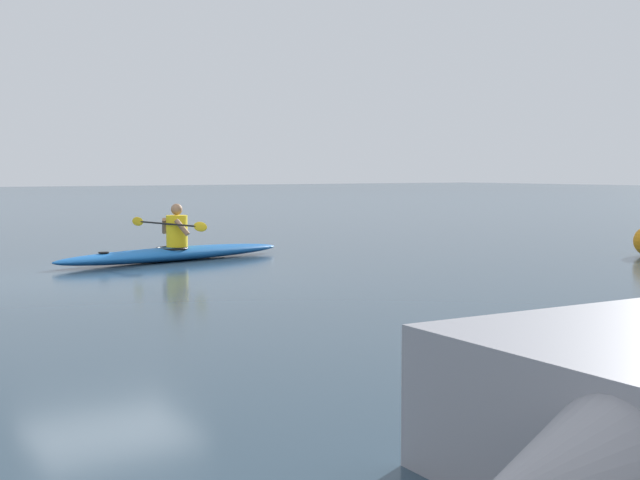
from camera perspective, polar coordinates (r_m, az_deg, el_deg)
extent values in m
plane|color=#283D4C|center=(13.43, -14.17, -2.48)|extent=(160.00, 160.00, 0.00)
ellipsoid|color=#1959A5|center=(15.71, -9.82, -0.93)|extent=(4.77, 1.47, 0.25)
torus|color=black|center=(15.68, -9.95, -0.55)|extent=(0.69, 0.69, 0.04)
cylinder|color=black|center=(14.99, -14.39, -0.83)|extent=(0.18, 0.18, 0.02)
cylinder|color=yellow|center=(15.71, -9.63, 0.60)|extent=(0.39, 0.39, 0.58)
sphere|color=#936B4C|center=(15.69, -9.65, 2.05)|extent=(0.21, 0.21, 0.21)
cylinder|color=black|center=(15.60, -10.25, 1.08)|extent=(0.40, 2.07, 0.03)
ellipsoid|color=gold|center=(14.72, -8.08, 0.90)|extent=(0.11, 0.40, 0.17)
ellipsoid|color=gold|center=(16.49, -12.20, 1.24)|extent=(0.11, 0.40, 0.17)
cylinder|color=#936B4C|center=(15.42, -9.29, 0.84)|extent=(0.24, 0.26, 0.34)
cylinder|color=#936B4C|center=(15.91, -10.45, 0.94)|extent=(0.20, 0.30, 0.34)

